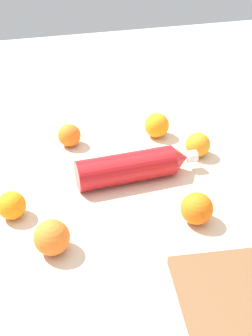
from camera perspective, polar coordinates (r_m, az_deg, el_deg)
ground_plane at (r=1.02m, az=1.23°, el=-1.88°), size 2.40×2.40×0.00m
water_bottle at (r=1.01m, az=1.23°, el=0.22°), size 0.08×0.31×0.07m
orange_0 at (r=1.19m, az=4.25°, el=5.88°), size 0.07×0.07×0.07m
orange_1 at (r=1.12m, az=9.83°, el=3.18°), size 0.07×0.07×0.07m
orange_2 at (r=0.94m, az=-15.43°, el=-4.98°), size 0.06×0.06×0.06m
orange_3 at (r=0.84m, az=-10.15°, el=-9.36°), size 0.07×0.07×0.07m
orange_4 at (r=0.90m, az=9.70°, el=-5.50°), size 0.07×0.07×0.07m
orange_5 at (r=1.16m, az=-7.78°, el=4.47°), size 0.06×0.06×0.06m
cutting_board at (r=0.78m, az=13.99°, el=-17.39°), size 0.24×0.20×0.02m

